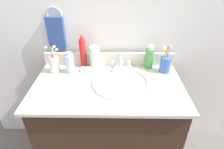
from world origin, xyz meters
TOP-DOWN VIEW (x-y plane):
  - vanity_cabinet at (0.00, 0.00)m, footprint 0.86×0.48m
  - countertop at (0.00, 0.00)m, footprint 0.90×0.52m
  - backsplash at (0.00, 0.25)m, footprint 0.90×0.02m
  - back_wall at (0.00, 0.31)m, footprint 2.00×0.04m
  - towel_ring at (-0.35, 0.29)m, footprint 0.10×0.01m
  - hand_towel at (-0.35, 0.27)m, footprint 0.11×0.04m
  - sink_basin at (0.08, 0.01)m, footprint 0.36×0.36m
  - faucet at (0.08, 0.21)m, footprint 0.16×0.10m
  - bottle_lotion_white at (-0.10, 0.21)m, footprint 0.07×0.07m
  - bottle_spray_red at (-0.18, 0.23)m, footprint 0.04×0.04m
  - bottle_toner_green at (0.27, 0.21)m, footprint 0.05×0.05m
  - bottle_gel_clear at (-0.25, 0.14)m, footprint 0.06×0.06m
  - cup_white_ceramic at (-0.36, 0.14)m, footprint 0.08×0.07m
  - cup_blue_plastic at (0.37, 0.16)m, footprint 0.07×0.07m
  - soap_bar at (-0.15, 0.15)m, footprint 0.06×0.04m

SIDE VIEW (x-z plane):
  - vanity_cabinet at x=0.00m, z-range 0.00..0.70m
  - back_wall at x=0.00m, z-range 0.00..1.30m
  - sink_basin at x=0.08m, z-range 0.64..0.75m
  - countertop at x=0.00m, z-range 0.70..0.72m
  - soap_bar at x=-0.15m, z-range 0.72..0.74m
  - faucet at x=0.08m, z-range 0.71..0.79m
  - backsplash at x=0.00m, z-range 0.72..0.81m
  - cup_blue_plastic at x=0.37m, z-range 0.68..0.87m
  - cup_white_ceramic at x=-0.36m, z-range 0.69..0.87m
  - bottle_gel_clear at x=-0.25m, z-range 0.72..0.86m
  - bottle_toner_green at x=0.27m, z-range 0.71..0.88m
  - bottle_lotion_white at x=-0.10m, z-range 0.71..0.88m
  - bottle_spray_red at x=-0.18m, z-range 0.71..0.94m
  - hand_towel at x=-0.35m, z-range 0.83..1.05m
  - towel_ring at x=-0.35m, z-range 1.01..1.11m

